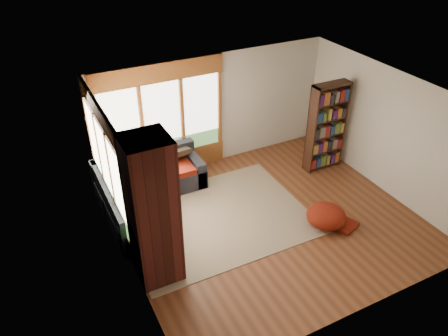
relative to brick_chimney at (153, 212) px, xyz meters
name	(u,v)px	position (x,y,z in m)	size (l,w,h in m)	color
floor	(269,220)	(2.40, 0.35, -1.30)	(5.50, 5.50, 0.00)	#5C2F19
ceiling	(278,97)	(2.40, 0.35, 1.30)	(5.50, 5.50, 0.00)	white
wall_back	(213,111)	(2.40, 2.85, 0.00)	(5.50, 0.04, 2.60)	silver
wall_front	(370,250)	(2.40, -2.15, 0.00)	(5.50, 0.04, 2.60)	silver
wall_left	(124,206)	(-0.35, 0.35, 0.00)	(0.04, 5.00, 2.60)	silver
wall_right	(387,132)	(5.15, 0.35, 0.00)	(0.04, 5.00, 2.60)	silver
windows_back	(163,120)	(1.20, 2.82, 0.05)	(2.82, 0.10, 1.90)	#975626
windows_left	(106,166)	(-0.32, 1.55, 0.05)	(0.10, 2.62, 1.90)	#975626
roller_blind	(94,127)	(-0.29, 2.38, 0.45)	(0.03, 0.72, 0.90)	#6F8C5C
brick_chimney	(153,212)	(0.00, 0.00, 0.00)	(0.70, 0.70, 2.60)	#471914
sectional_sofa	(145,189)	(0.45, 2.05, -1.00)	(2.20, 2.20, 0.80)	black
area_rug	(216,218)	(1.48, 0.86, -1.29)	(3.56, 2.72, 0.01)	#C7B297
bookshelf	(327,127)	(4.54, 1.48, -0.27)	(0.88, 0.29, 2.05)	#371C12
pouf	(326,215)	(3.30, -0.26, -1.08)	(0.76, 0.76, 0.41)	maroon
dog_tan	(155,165)	(0.70, 2.01, -0.47)	(1.13, 0.80, 0.57)	brown
dog_brindle	(139,186)	(0.21, 1.52, -0.53)	(0.77, 0.95, 0.47)	black
throw_pillows	(142,165)	(0.48, 2.20, -0.51)	(1.98, 1.68, 0.45)	#30261A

